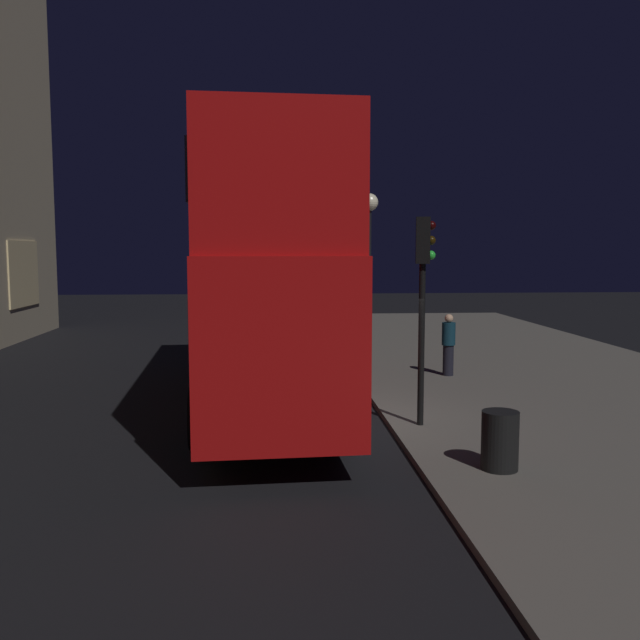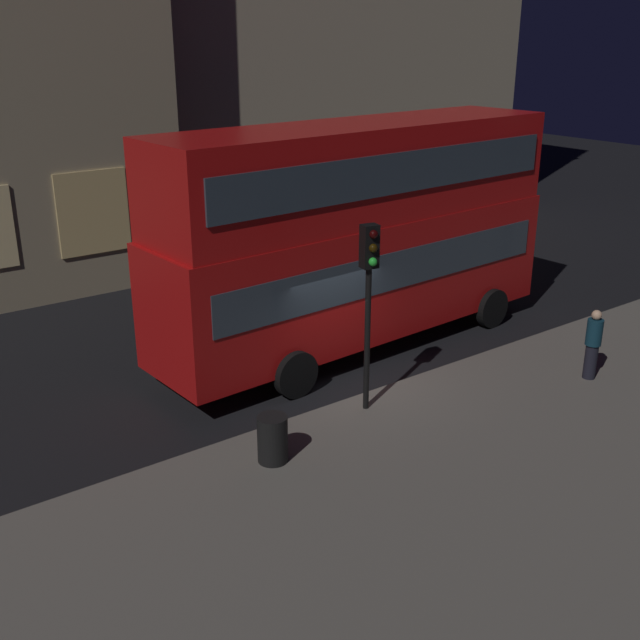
{
  "view_description": "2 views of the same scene",
  "coord_description": "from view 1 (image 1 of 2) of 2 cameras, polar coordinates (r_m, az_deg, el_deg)",
  "views": [
    {
      "loc": [
        -12.92,
        1.63,
        3.4
      ],
      "look_at": [
        -0.37,
        0.68,
        2.11
      ],
      "focal_mm": 38.6,
      "sensor_mm": 36.0,
      "label": 1
    },
    {
      "loc": [
        -9.69,
        -12.12,
        7.45
      ],
      "look_at": [
        -0.07,
        0.88,
        1.35
      ],
      "focal_mm": 43.27,
      "sensor_mm": 36.0,
      "label": 2
    }
  ],
  "objects": [
    {
      "name": "sidewalk_slab",
      "position": [
        15.09,
        23.89,
        -7.45
      ],
      "size": [
        44.0,
        9.56,
        0.12
      ],
      "primitive_type": "cube",
      "color": "#5B564F",
      "rests_on": "ground"
    },
    {
      "name": "ground_plane",
      "position": [
        13.46,
        2.82,
        -8.79
      ],
      "size": [
        80.0,
        80.0,
        0.0
      ],
      "primitive_type": "plane",
      "color": "black"
    },
    {
      "name": "double_decker_bus",
      "position": [
        14.64,
        -4.74,
        4.52
      ],
      "size": [
        10.96,
        3.24,
        5.47
      ],
      "rotation": [
        0.0,
        0.0,
        0.05
      ],
      "color": "#B20F0F",
      "rests_on": "ground"
    },
    {
      "name": "litter_bin",
      "position": [
        10.76,
        14.69,
        -9.64
      ],
      "size": [
        0.55,
        0.55,
        0.89
      ],
      "primitive_type": "cylinder",
      "color": "black",
      "rests_on": "sidewalk_slab"
    },
    {
      "name": "street_lamp",
      "position": [
        22.49,
        4.11,
        7.57
      ],
      "size": [
        0.57,
        0.57,
        5.09
      ],
      "color": "black",
      "rests_on": "sidewalk_slab"
    },
    {
      "name": "traffic_light_near_kerb",
      "position": [
        12.81,
        8.56,
        3.59
      ],
      "size": [
        0.36,
        0.39,
        3.87
      ],
      "rotation": [
        0.0,
        0.0,
        -0.19
      ],
      "color": "black",
      "rests_on": "sidewalk_slab"
    },
    {
      "name": "pedestrian",
      "position": [
        18.23,
        10.6,
        -1.98
      ],
      "size": [
        0.35,
        0.35,
        1.61
      ],
      "rotation": [
        0.0,
        0.0,
        4.27
      ],
      "color": "black",
      "rests_on": "sidewalk_slab"
    }
  ]
}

